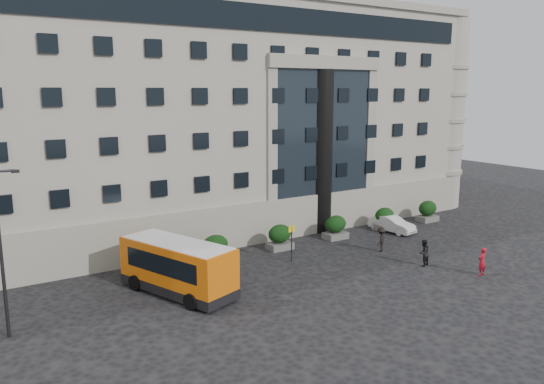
{
  "coord_description": "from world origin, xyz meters",
  "views": [
    {
      "loc": [
        -14.05,
        -23.15,
        11.41
      ],
      "look_at": [
        3.83,
        4.83,
        5.0
      ],
      "focal_mm": 35.0,
      "sensor_mm": 36.0,
      "label": 1
    }
  ],
  "objects_px": {
    "hedge_f": "(427,211)",
    "hedge_e": "(384,218)",
    "minibus": "(178,265)",
    "pedestrian_a": "(482,262)",
    "pedestrian_b": "(424,253)",
    "bus_stop_sign": "(292,237)",
    "hedge_b": "(215,248)",
    "hedge_d": "(336,227)",
    "hedge_c": "(280,237)",
    "pedestrian_c": "(381,240)",
    "hedge_a": "(140,261)",
    "white_taxi": "(392,224)",
    "street_lamp": "(2,247)"
  },
  "relations": [
    {
      "from": "hedge_f",
      "to": "bus_stop_sign",
      "type": "relative_size",
      "value": 0.73
    },
    {
      "from": "hedge_e",
      "to": "pedestrian_c",
      "type": "bearing_deg",
      "value": -136.53
    },
    {
      "from": "bus_stop_sign",
      "to": "pedestrian_b",
      "type": "relative_size",
      "value": 1.41
    },
    {
      "from": "minibus",
      "to": "pedestrian_c",
      "type": "height_order",
      "value": "minibus"
    },
    {
      "from": "white_taxi",
      "to": "bus_stop_sign",
      "type": "bearing_deg",
      "value": -179.43
    },
    {
      "from": "hedge_f",
      "to": "hedge_e",
      "type": "bearing_deg",
      "value": 180.0
    },
    {
      "from": "hedge_d",
      "to": "hedge_e",
      "type": "xyz_separation_m",
      "value": [
        5.2,
        0.0,
        0.0
      ]
    },
    {
      "from": "hedge_b",
      "to": "hedge_d",
      "type": "relative_size",
      "value": 1.0
    },
    {
      "from": "white_taxi",
      "to": "pedestrian_b",
      "type": "xyz_separation_m",
      "value": [
        -4.44,
        -7.28,
        0.24
      ]
    },
    {
      "from": "minibus",
      "to": "hedge_a",
      "type": "bearing_deg",
      "value": 82.63
    },
    {
      "from": "hedge_f",
      "to": "pedestrian_c",
      "type": "relative_size",
      "value": 1.04
    },
    {
      "from": "hedge_d",
      "to": "pedestrian_a",
      "type": "bearing_deg",
      "value": -78.11
    },
    {
      "from": "hedge_b",
      "to": "bus_stop_sign",
      "type": "distance_m",
      "value": 5.19
    },
    {
      "from": "white_taxi",
      "to": "pedestrian_a",
      "type": "bearing_deg",
      "value": -113.87
    },
    {
      "from": "hedge_b",
      "to": "pedestrian_a",
      "type": "height_order",
      "value": "hedge_b"
    },
    {
      "from": "minibus",
      "to": "white_taxi",
      "type": "bearing_deg",
      "value": -11.07
    },
    {
      "from": "bus_stop_sign",
      "to": "pedestrian_c",
      "type": "height_order",
      "value": "bus_stop_sign"
    },
    {
      "from": "hedge_b",
      "to": "hedge_c",
      "type": "bearing_deg",
      "value": 0.0
    },
    {
      "from": "hedge_f",
      "to": "minibus",
      "type": "bearing_deg",
      "value": -171.1
    },
    {
      "from": "hedge_e",
      "to": "bus_stop_sign",
      "type": "bearing_deg",
      "value": -166.08
    },
    {
      "from": "hedge_c",
      "to": "pedestrian_a",
      "type": "relative_size",
      "value": 1.03
    },
    {
      "from": "hedge_d",
      "to": "minibus",
      "type": "relative_size",
      "value": 0.24
    },
    {
      "from": "hedge_b",
      "to": "street_lamp",
      "type": "distance_m",
      "value": 14.41
    },
    {
      "from": "hedge_a",
      "to": "bus_stop_sign",
      "type": "distance_m",
      "value": 9.94
    },
    {
      "from": "hedge_a",
      "to": "pedestrian_a",
      "type": "distance_m",
      "value": 21.3
    },
    {
      "from": "hedge_b",
      "to": "bus_stop_sign",
      "type": "bearing_deg",
      "value": -33.07
    },
    {
      "from": "street_lamp",
      "to": "hedge_a",
      "type": "bearing_deg",
      "value": 31.16
    },
    {
      "from": "pedestrian_a",
      "to": "minibus",
      "type": "bearing_deg",
      "value": -29.96
    },
    {
      "from": "hedge_d",
      "to": "bus_stop_sign",
      "type": "xyz_separation_m",
      "value": [
        -6.1,
        -2.8,
        0.8
      ]
    },
    {
      "from": "street_lamp",
      "to": "pedestrian_c",
      "type": "xyz_separation_m",
      "value": [
        24.15,
        0.45,
        -3.48
      ]
    },
    {
      "from": "hedge_a",
      "to": "street_lamp",
      "type": "relative_size",
      "value": 0.23
    },
    {
      "from": "white_taxi",
      "to": "minibus",
      "type": "bearing_deg",
      "value": 179.65
    },
    {
      "from": "pedestrian_b",
      "to": "hedge_b",
      "type": "bearing_deg",
      "value": -46.46
    },
    {
      "from": "hedge_a",
      "to": "street_lamp",
      "type": "height_order",
      "value": "street_lamp"
    },
    {
      "from": "hedge_f",
      "to": "pedestrian_b",
      "type": "height_order",
      "value": "hedge_f"
    },
    {
      "from": "bus_stop_sign",
      "to": "pedestrian_b",
      "type": "bearing_deg",
      "value": -38.13
    },
    {
      "from": "minibus",
      "to": "pedestrian_a",
      "type": "bearing_deg",
      "value": -43.29
    },
    {
      "from": "hedge_e",
      "to": "pedestrian_b",
      "type": "distance_m",
      "value": 9.31
    },
    {
      "from": "pedestrian_c",
      "to": "hedge_a",
      "type": "bearing_deg",
      "value": -44.75
    },
    {
      "from": "hedge_c",
      "to": "minibus",
      "type": "distance_m",
      "value": 10.34
    },
    {
      "from": "hedge_c",
      "to": "pedestrian_b",
      "type": "height_order",
      "value": "hedge_c"
    },
    {
      "from": "hedge_d",
      "to": "pedestrian_a",
      "type": "xyz_separation_m",
      "value": [
        2.4,
        -11.39,
        -0.03
      ]
    },
    {
      "from": "street_lamp",
      "to": "bus_stop_sign",
      "type": "height_order",
      "value": "street_lamp"
    },
    {
      "from": "hedge_e",
      "to": "street_lamp",
      "type": "bearing_deg",
      "value": -170.52
    },
    {
      "from": "hedge_d",
      "to": "white_taxi",
      "type": "relative_size",
      "value": 0.47
    },
    {
      "from": "bus_stop_sign",
      "to": "pedestrian_c",
      "type": "xyz_separation_m",
      "value": [
        6.71,
        -1.55,
        -0.85
      ]
    },
    {
      "from": "hedge_e",
      "to": "hedge_b",
      "type": "bearing_deg",
      "value": 180.0
    },
    {
      "from": "bus_stop_sign",
      "to": "minibus",
      "type": "xyz_separation_m",
      "value": [
        -8.64,
        -1.13,
        -0.07
      ]
    },
    {
      "from": "street_lamp",
      "to": "pedestrian_c",
      "type": "bearing_deg",
      "value": 1.07
    },
    {
      "from": "hedge_b",
      "to": "pedestrian_b",
      "type": "distance_m",
      "value": 13.81
    }
  ]
}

